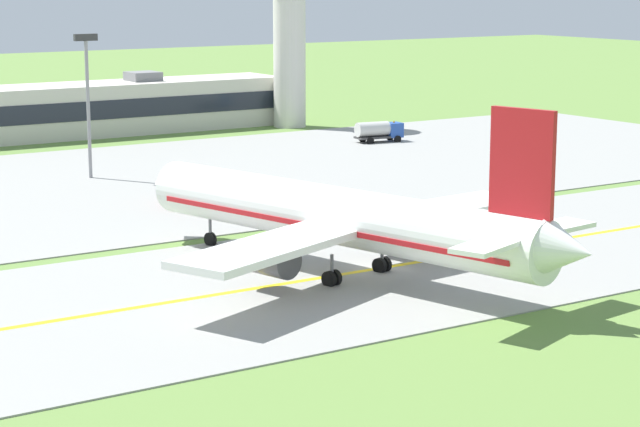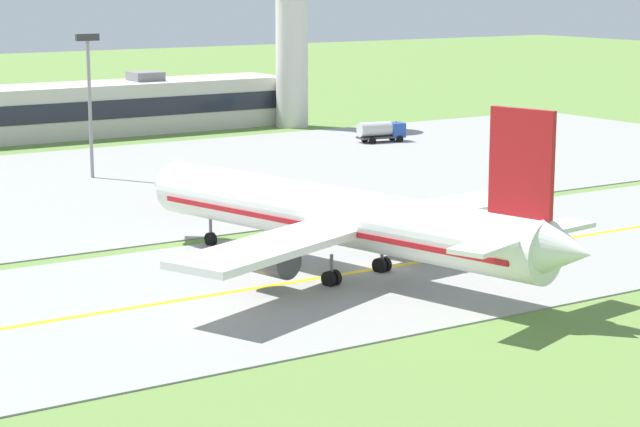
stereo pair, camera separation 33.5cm
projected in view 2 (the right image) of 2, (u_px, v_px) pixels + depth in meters
ground_plane at (380, 270)px, 85.01m from camera, size 500.00×500.00×0.00m
taxiway_strip at (380, 269)px, 85.00m from camera, size 240.00×28.00×0.10m
apron_pad at (222, 175)px, 124.90m from camera, size 140.00×52.00×0.10m
taxiway_centreline at (380, 268)px, 84.99m from camera, size 220.00×0.60×0.01m
airplane_lead at (341, 217)px, 82.49m from camera, size 32.07×39.22×12.70m
service_truck_baggage at (381, 130)px, 149.42m from camera, size 6.23×3.01×2.65m
service_truck_catering at (203, 188)px, 108.85m from camera, size 6.33×4.13×2.60m
terminal_building at (56, 111)px, 154.02m from camera, size 63.61×9.49×7.88m
control_tower at (292, 13)px, 162.73m from camera, size 7.60×7.60×25.62m
apron_light_mast at (89, 87)px, 121.50m from camera, size 2.40×0.50×14.70m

